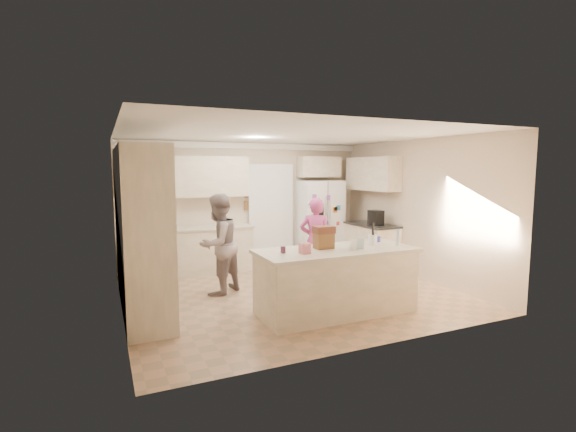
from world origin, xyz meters
name	(u,v)px	position (x,y,z in m)	size (l,w,h in m)	color
floor	(291,294)	(0.00, 0.00, -0.01)	(5.20, 4.60, 0.02)	tan
ceiling	(291,134)	(0.00, 0.00, 2.61)	(5.20, 4.60, 0.02)	white
wall_back	(246,205)	(0.00, 2.31, 1.30)	(5.20, 0.02, 2.60)	beige
wall_front	(377,236)	(0.00, -2.31, 1.30)	(5.20, 0.02, 2.60)	beige
wall_left	(118,224)	(-2.61, 0.00, 1.30)	(0.02, 4.60, 2.60)	beige
wall_right	(417,209)	(2.61, 0.00, 1.30)	(0.02, 4.60, 2.60)	beige
crown_back	(246,146)	(0.00, 2.26, 2.53)	(5.20, 0.08, 0.12)	white
pantry_bank	(141,230)	(-2.30, 0.20, 1.18)	(0.60, 2.60, 2.35)	#F5E0C7
back_base_cab	(196,251)	(-1.15, 2.00, 0.44)	(2.20, 0.60, 0.88)	#F5E0C7
back_countertop	(195,228)	(-1.15, 1.99, 0.90)	(2.24, 0.63, 0.04)	beige
back_upper_cab	(193,177)	(-1.15, 2.12, 1.90)	(2.20, 0.35, 0.80)	#F5E0C7
doorway_opening	(271,215)	(0.55, 2.28, 1.05)	(0.90, 0.06, 2.10)	black
doorway_casing	(271,215)	(0.55, 2.24, 1.05)	(1.02, 0.03, 2.22)	white
wall_frame_upper	(247,193)	(0.02, 2.27, 1.55)	(0.15, 0.02, 0.20)	brown
wall_frame_lower	(248,206)	(0.02, 2.27, 1.28)	(0.15, 0.02, 0.20)	brown
refrigerator	(320,221)	(1.59, 1.95, 0.90)	(0.90, 0.70, 1.80)	white
fridge_seam	(328,223)	(1.59, 1.60, 0.90)	(0.01, 0.02, 1.78)	gray
fridge_dispenser	(319,212)	(1.37, 1.59, 1.15)	(0.22, 0.03, 0.35)	black
fridge_handle_l	(326,216)	(1.54, 1.58, 1.05)	(0.02, 0.02, 0.85)	silver
fridge_handle_r	(330,216)	(1.64, 1.58, 1.05)	(0.02, 0.02, 0.85)	silver
over_fridge_cab	(319,167)	(1.65, 2.12, 2.10)	(0.95, 0.35, 0.45)	#F5E0C7
right_base_cab	(371,247)	(2.30, 1.00, 0.44)	(0.60, 1.20, 0.88)	#F5E0C7
right_countertop	(371,225)	(2.29, 1.00, 0.90)	(0.63, 1.24, 0.04)	#2D2B28
right_upper_cab	(372,174)	(2.43, 1.20, 1.95)	(0.35, 1.50, 0.70)	#F5E0C7
coffee_maker	(376,218)	(2.25, 0.80, 1.07)	(0.22, 0.28, 0.30)	black
island_base	(336,282)	(0.20, -1.10, 0.44)	(2.20, 0.90, 0.88)	#F5E0C7
island_top	(336,251)	(0.20, -1.10, 0.90)	(2.28, 0.96, 0.05)	beige
utensil_crock	(373,240)	(0.85, -1.05, 1.00)	(0.13, 0.13, 0.15)	white
tissue_box	(305,248)	(-0.35, -1.20, 1.00)	(0.13, 0.13, 0.14)	pink
tissue_plume	(305,240)	(-0.35, -1.20, 1.10)	(0.08, 0.08, 0.08)	white
dollhouse_body	(324,241)	(0.05, -1.00, 1.04)	(0.26, 0.18, 0.22)	brown
dollhouse_roof	(324,230)	(0.05, -1.00, 1.20)	(0.28, 0.20, 0.10)	#592D1E
jam_jar	(283,250)	(-0.60, -1.05, 0.97)	(0.07, 0.07, 0.09)	#59263F
greeting_card_a	(353,245)	(0.35, -1.30, 1.01)	(0.12, 0.01, 0.16)	white
greeting_card_b	(360,244)	(0.50, -1.25, 1.01)	(0.12, 0.01, 0.16)	silver
water_bottle	(398,238)	(1.15, -1.25, 1.04)	(0.07, 0.07, 0.24)	silver
shaker_salt	(375,239)	(1.02, -0.88, 0.97)	(0.05, 0.05, 0.09)	#4547B3
shaker_pepper	(379,239)	(1.09, -0.88, 0.97)	(0.05, 0.05, 0.09)	#4547B3
teen_boy	(218,244)	(-1.09, 0.49, 0.83)	(0.80, 0.63, 1.65)	gray
teen_girl	(315,241)	(0.65, 0.39, 0.77)	(0.56, 0.37, 1.55)	#B33F63
fridge_magnets	(328,223)	(1.59, 1.59, 0.90)	(0.76, 0.02, 1.44)	tan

